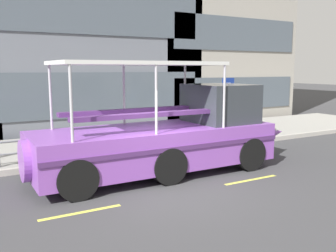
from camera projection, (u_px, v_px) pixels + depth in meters
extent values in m
plane|color=#3D3D3F|center=(163.00, 186.00, 9.77)|extent=(120.00, 120.00, 0.00)
cube|color=#99968E|center=(94.00, 145.00, 14.57)|extent=(32.00, 4.80, 0.18)
cube|color=#B2ADA3|center=(118.00, 158.00, 12.43)|extent=(32.00, 0.18, 0.18)
cube|color=#DBD64C|center=(81.00, 212.00, 7.97)|extent=(1.80, 0.12, 0.01)
cube|color=#DBD64C|center=(251.00, 180.00, 10.31)|extent=(1.80, 0.12, 0.01)
cube|color=#4C5660|center=(99.00, 95.00, 17.29)|extent=(10.59, 0.06, 2.06)
cube|color=#4C5660|center=(97.00, 11.00, 16.73)|extent=(10.59, 0.06, 2.06)
cube|color=#4C5660|center=(237.00, 93.00, 21.35)|extent=(8.44, 0.06, 1.83)
cube|color=#4C5660|center=(239.00, 34.00, 20.85)|extent=(8.44, 0.06, 1.83)
cylinder|color=gray|center=(127.00, 131.00, 12.83)|extent=(12.25, 0.07, 0.07)
cylinder|color=gray|center=(127.00, 142.00, 12.89)|extent=(12.25, 0.06, 0.06)
cylinder|color=gray|center=(68.00, 148.00, 11.89)|extent=(0.09, 0.09, 0.74)
cylinder|color=gray|center=(127.00, 142.00, 12.89)|extent=(0.09, 0.09, 0.74)
cylinder|color=gray|center=(177.00, 136.00, 13.89)|extent=(0.09, 0.09, 0.74)
cylinder|color=gray|center=(221.00, 132.00, 14.88)|extent=(0.09, 0.09, 0.74)
cylinder|color=gray|center=(259.00, 128.00, 15.88)|extent=(0.09, 0.09, 0.74)
cylinder|color=#4C4F54|center=(227.00, 109.00, 15.44)|extent=(0.08, 0.08, 2.48)
cube|color=navy|center=(228.00, 87.00, 15.26)|extent=(0.60, 0.04, 0.76)
cube|color=white|center=(228.00, 87.00, 15.25)|extent=(0.24, 0.01, 0.36)
cube|color=purple|center=(156.00, 146.00, 10.82)|extent=(7.06, 2.38, 1.11)
cone|color=purple|center=(266.00, 133.00, 12.93)|extent=(1.59, 1.05, 1.05)
cylinder|color=purple|center=(28.00, 160.00, 9.10)|extent=(0.35, 1.05, 1.05)
cube|color=#4D2A62|center=(177.00, 149.00, 9.76)|extent=(7.06, 0.04, 0.12)
sphere|color=white|center=(274.00, 131.00, 13.12)|extent=(0.22, 0.22, 0.22)
cube|color=#33383D|center=(220.00, 103.00, 11.77)|extent=(1.76, 2.00, 1.19)
cube|color=silver|center=(138.00, 63.00, 10.21)|extent=(4.59, 2.19, 0.10)
cylinder|color=#B2B2B7|center=(185.00, 93.00, 12.31)|extent=(0.07, 0.07, 1.77)
cylinder|color=#B2B2B7|center=(224.00, 97.00, 10.51)|extent=(0.07, 0.07, 1.77)
cylinder|color=#B2B2B7|center=(124.00, 95.00, 11.25)|extent=(0.07, 0.07, 1.77)
cylinder|color=#B2B2B7|center=(156.00, 100.00, 9.45)|extent=(0.07, 0.07, 1.77)
cylinder|color=#B2B2B7|center=(51.00, 98.00, 10.18)|extent=(0.07, 0.07, 1.77)
cylinder|color=#B2B2B7|center=(71.00, 104.00, 8.39)|extent=(0.07, 0.07, 1.77)
cube|color=#4D2A62|center=(131.00, 111.00, 10.90)|extent=(4.22, 0.28, 0.12)
cube|color=#4D2A62|center=(148.00, 115.00, 9.92)|extent=(4.22, 0.28, 0.12)
cylinder|color=black|center=(208.00, 142.00, 13.11)|extent=(1.00, 0.28, 1.00)
cylinder|color=black|center=(250.00, 154.00, 11.23)|extent=(1.00, 0.28, 1.00)
cylinder|color=black|center=(135.00, 151.00, 11.73)|extent=(1.00, 0.28, 1.00)
cylinder|color=black|center=(169.00, 166.00, 9.85)|extent=(1.00, 0.28, 1.00)
cylinder|color=black|center=(55.00, 160.00, 10.52)|extent=(1.00, 0.28, 1.00)
cylinder|color=black|center=(77.00, 180.00, 8.64)|extent=(1.00, 0.28, 1.00)
cylinder|color=#47423D|center=(194.00, 127.00, 15.87)|extent=(0.11, 0.11, 0.85)
cylinder|color=#47423D|center=(196.00, 127.00, 15.73)|extent=(0.11, 0.11, 0.85)
cube|color=navy|center=(195.00, 110.00, 15.69)|extent=(0.20, 0.33, 0.60)
cylinder|color=navy|center=(192.00, 110.00, 15.87)|extent=(0.07, 0.07, 0.54)
cylinder|color=navy|center=(198.00, 111.00, 15.52)|extent=(0.07, 0.07, 0.54)
sphere|color=beige|center=(195.00, 99.00, 15.62)|extent=(0.23, 0.23, 0.23)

